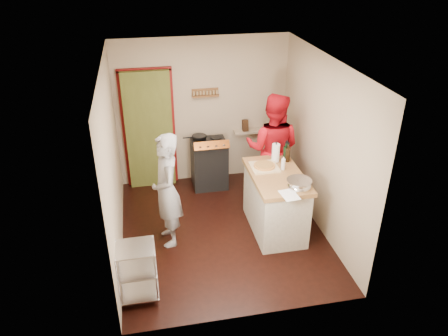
{
  "coord_description": "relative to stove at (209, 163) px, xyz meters",
  "views": [
    {
      "loc": [
        -1.04,
        -5.4,
        3.99
      ],
      "look_at": [
        0.03,
        0.0,
        1.08
      ],
      "focal_mm": 35.0,
      "sensor_mm": 36.0,
      "label": 1
    }
  ],
  "objects": [
    {
      "name": "floor",
      "position": [
        -0.05,
        -1.42,
        -0.45
      ],
      "size": [
        3.5,
        3.5,
        0.0
      ],
      "primitive_type": "plane",
      "color": "black",
      "rests_on": "ground"
    },
    {
      "name": "back_wall",
      "position": [
        -0.69,
        0.36,
        0.68
      ],
      "size": [
        3.0,
        0.44,
        2.6
      ],
      "color": "tan",
      "rests_on": "ground"
    },
    {
      "name": "left_wall",
      "position": [
        -1.55,
        -1.42,
        0.85
      ],
      "size": [
        0.04,
        3.5,
        2.6
      ],
      "primitive_type": "cube",
      "color": "tan",
      "rests_on": "ground"
    },
    {
      "name": "right_wall",
      "position": [
        1.45,
        -1.42,
        0.85
      ],
      "size": [
        0.04,
        3.5,
        2.6
      ],
      "primitive_type": "cube",
      "color": "tan",
      "rests_on": "ground"
    },
    {
      "name": "ceiling",
      "position": [
        -0.05,
        -1.42,
        2.16
      ],
      "size": [
        3.0,
        3.5,
        0.02
      ],
      "primitive_type": "cube",
      "color": "white",
      "rests_on": "back_wall"
    },
    {
      "name": "stove",
      "position": [
        0.0,
        0.0,
        0.0
      ],
      "size": [
        0.6,
        0.63,
        1.0
      ],
      "color": "black",
      "rests_on": "ground"
    },
    {
      "name": "wire_shelving",
      "position": [
        -1.33,
        -2.62,
        -0.01
      ],
      "size": [
        0.48,
        0.4,
        0.8
      ],
      "color": "silver",
      "rests_on": "ground"
    },
    {
      "name": "island",
      "position": [
        0.76,
        -1.52,
        0.05
      ],
      "size": [
        0.75,
        1.38,
        1.26
      ],
      "color": "beige",
      "rests_on": "ground"
    },
    {
      "name": "person_stripe",
      "position": [
        -0.85,
        -1.51,
        0.4
      ],
      "size": [
        0.47,
        0.66,
        1.7
      ],
      "primitive_type": "imported",
      "rotation": [
        0.0,
        0.0,
        -1.46
      ],
      "color": "#AFAFB4",
      "rests_on": "ground"
    },
    {
      "name": "person_red",
      "position": [
        0.95,
        -0.64,
        0.49
      ],
      "size": [
        1.13,
        1.05,
        1.88
      ],
      "primitive_type": "imported",
      "rotation": [
        0.0,
        0.0,
        2.67
      ],
      "color": "#B00B16",
      "rests_on": "ground"
    }
  ]
}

